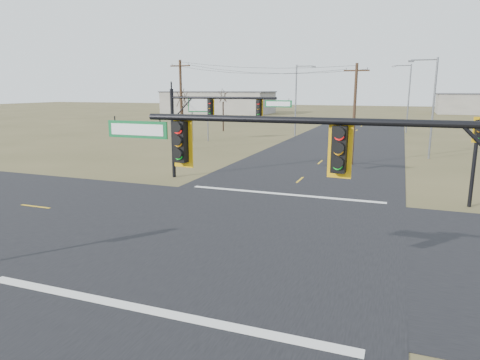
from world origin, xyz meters
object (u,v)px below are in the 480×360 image
utility_pole_near (354,113)px  streetlight_a (431,103)px  bare_tree_b (223,95)px  mast_arm_far (213,115)px  streetlight_c (297,97)px  streetlight_b (407,95)px  mast_arm_near (337,169)px  pedestal_signal_ne (477,143)px  utility_pole_far (181,104)px  bare_tree_a (182,97)px  highway_sign (200,110)px

utility_pole_near → streetlight_a: size_ratio=0.92×
utility_pole_near → bare_tree_b: size_ratio=1.25×
mast_arm_far → streetlight_c: size_ratio=0.93×
bare_tree_b → streetlight_b: bearing=15.1°
mast_arm_near → pedestal_signal_ne: bearing=76.7°
pedestal_signal_ne → utility_pole_far: size_ratio=0.53×
mast_arm_far → streetlight_c: (-1.24, 30.65, 0.74)m
mast_arm_far → bare_tree_a: 24.02m
mast_arm_near → streetlight_b: bearing=92.9°
mast_arm_near → utility_pole_near: (-2.44, 27.41, -0.13)m
pedestal_signal_ne → utility_pole_far: 29.57m
pedestal_signal_ne → bare_tree_b: (-29.45, 35.50, 1.88)m
utility_pole_near → bare_tree_a: utility_pole_near is taller
bare_tree_a → bare_tree_b: 13.76m
streetlight_c → bare_tree_b: bearing=162.7°
streetlight_a → highway_sign: bearing=163.9°
utility_pole_far → streetlight_a: bearing=6.0°
mast_arm_near → mast_arm_far: bearing=126.7°
streetlight_a → utility_pole_far: bearing=-178.3°
utility_pole_near → bare_tree_b: (-21.90, 23.85, 0.98)m
utility_pole_near → bare_tree_a: size_ratio=1.25×
pedestal_signal_ne → streetlight_b: 42.72m
bare_tree_a → mast_arm_far: bearing=-56.9°
streetlight_c → bare_tree_a: streetlight_c is taller
mast_arm_far → bare_tree_b: 36.45m
utility_pole_far → bare_tree_b: 21.02m
mast_arm_far → streetlight_a: bearing=66.1°
utility_pole_far → highway_sign: 8.19m
highway_sign → streetlight_b: (23.98, 19.75, 1.72)m
highway_sign → streetlight_c: streetlight_c is taller
mast_arm_near → streetlight_c: (-12.10, 48.05, 0.81)m
utility_pole_far → bare_tree_b: utility_pole_far is taller
utility_pole_near → streetlight_a: bearing=42.9°
bare_tree_b → utility_pole_near: bearing=-47.4°
pedestal_signal_ne → utility_pole_near: utility_pole_near is taller
streetlight_c → bare_tree_b: size_ratio=1.41×
streetlight_a → bare_tree_b: bearing=142.9°
mast_arm_near → utility_pole_near: 27.52m
mast_arm_far → streetlight_b: bearing=91.7°
utility_pole_far → highway_sign: utility_pole_far is taller
highway_sign → pedestal_signal_ne: bearing=-62.8°
mast_arm_near → highway_sign: bearing=124.5°
highway_sign → bare_tree_a: bearing=-173.1°
streetlight_b → highway_sign: bearing=-129.2°
mast_arm_far → utility_pole_near: bearing=68.9°
streetlight_a → bare_tree_b: (-28.06, 18.12, 0.29)m
mast_arm_far → streetlight_c: 30.68m
streetlight_b → utility_pole_near: bearing=-86.6°
pedestal_signal_ne → utility_pole_far: utility_pole_far is taller
streetlight_a → bare_tree_b: streetlight_a is taller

